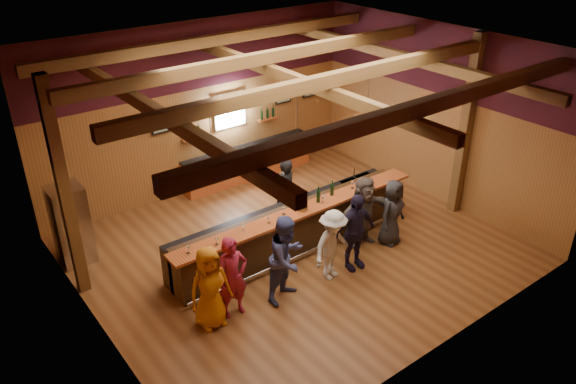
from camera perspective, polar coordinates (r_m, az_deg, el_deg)
name	(u,v)px	position (r m, az deg, el deg)	size (l,w,h in m)	color
room	(295,115)	(11.45, 0.74, 7.82)	(9.04, 9.00, 4.52)	brown
bar_counter	(293,227)	(12.70, 0.47, -3.54)	(6.30, 1.07, 1.11)	black
back_bar_cabinet	(248,162)	(15.90, -4.04, 3.02)	(4.00, 0.52, 0.95)	#9B421C
window	(229,110)	(15.29, -5.97, 8.27)	(0.95, 0.09, 0.95)	silver
framed_pictures	(256,102)	(15.71, -3.25, 9.11)	(5.35, 0.05, 0.45)	black
wine_shelves	(231,126)	(15.38, -5.76, 6.70)	(3.00, 0.18, 0.30)	#9B421C
pendant_lights	(297,139)	(11.59, 0.90, 5.39)	(4.24, 0.24, 1.37)	black
stainless_fridge	(71,225)	(12.90, -21.18, -3.13)	(0.70, 0.70, 1.80)	silver
customer_orange	(210,288)	(10.43, -7.95, -9.60)	(0.82, 0.53, 1.67)	#C56D12
customer_redvest	(233,277)	(10.63, -5.64, -8.62)	(0.61, 0.40, 1.68)	maroon
customer_denim	(287,258)	(10.95, -0.10, -6.74)	(0.89, 0.70, 1.84)	#424B85
customer_white	(332,245)	(11.60, 4.54, -5.40)	(1.02, 0.59, 1.59)	silver
customer_navy	(354,232)	(11.91, 6.77, -4.06)	(1.03, 0.43, 1.76)	#211A35
customer_brown	(364,212)	(12.74, 7.69, -2.00)	(1.57, 0.50, 1.70)	#544A43
customer_dark	(392,212)	(12.94, 10.51, -2.03)	(0.77, 0.50, 1.58)	#272729
bartender	(285,193)	(13.35, -0.35, -0.12)	(0.64, 0.42, 1.75)	black
ice_bucket	(302,204)	(12.12, 1.47, -1.27)	(0.24, 0.24, 0.26)	brown
bottle_a	(318,196)	(12.43, 3.10, -0.41)	(0.08, 0.08, 0.38)	black
bottle_b	(332,189)	(12.74, 4.49, 0.26)	(0.08, 0.08, 0.37)	black
glass_a	(188,247)	(10.85, -10.14, -5.57)	(0.08, 0.08, 0.18)	silver
glass_b	(216,239)	(11.02, -7.28, -4.77)	(0.08, 0.08, 0.17)	silver
glass_c	(243,225)	(11.40, -4.60, -3.36)	(0.08, 0.08, 0.19)	silver
glass_d	(269,218)	(11.63, -1.95, -2.67)	(0.07, 0.07, 0.17)	silver
glass_e	(284,209)	(11.93, -0.44, -1.71)	(0.09, 0.09, 0.19)	silver
glass_f	(323,197)	(12.41, 3.60, -0.55)	(0.08, 0.08, 0.18)	silver
glass_g	(353,183)	(13.09, 6.59, 0.93)	(0.09, 0.09, 0.20)	silver
glass_h	(371,179)	(13.31, 8.47, 1.29)	(0.09, 0.09, 0.20)	silver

